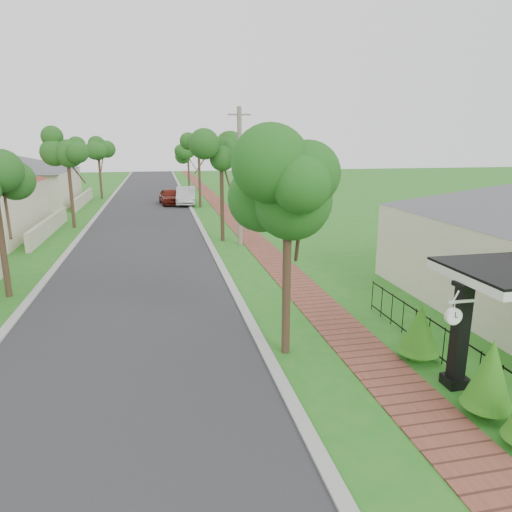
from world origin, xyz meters
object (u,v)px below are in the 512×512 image
object	(u,v)px
station_clock	(454,315)
parked_car_red	(170,197)
utility_pole	(240,177)
near_tree	(288,197)
porch_post	(459,341)
parked_car_white	(186,196)

from	to	relation	value
station_clock	parked_car_red	bearing A→B (deg)	98.53
utility_pole	station_clock	world-z (taller)	utility_pole
parked_car_red	near_tree	world-z (taller)	near_tree
near_tree	station_clock	distance (m)	4.64
parked_car_red	utility_pole	size ratio (longest dim) A/B	0.58
porch_post	utility_pole	distance (m)	16.09
parked_car_white	utility_pole	bearing A→B (deg)	-79.23
utility_pole	parked_car_white	bearing A→B (deg)	96.34
near_tree	porch_post	bearing A→B (deg)	-36.60
parked_car_white	near_tree	distance (m)	30.54
near_tree	station_clock	bearing A→B (deg)	-45.37
near_tree	parked_car_white	bearing A→B (deg)	91.48
parked_car_red	utility_pole	bearing A→B (deg)	-85.58
porch_post	near_tree	distance (m)	5.19
utility_pole	station_clock	bearing A→B (deg)	-83.82
parked_car_red	near_tree	xyz separation A→B (m)	(2.18, -30.73, 3.47)
porch_post	utility_pole	world-z (taller)	utility_pole
utility_pole	station_clock	size ratio (longest dim) A/B	11.01
parked_car_red	near_tree	size ratio (longest dim) A/B	0.80
porch_post	parked_car_white	xyz separation A→B (m)	(-4.15, 32.84, -0.35)
station_clock	near_tree	bearing A→B (deg)	134.63
porch_post	parked_car_white	distance (m)	33.10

